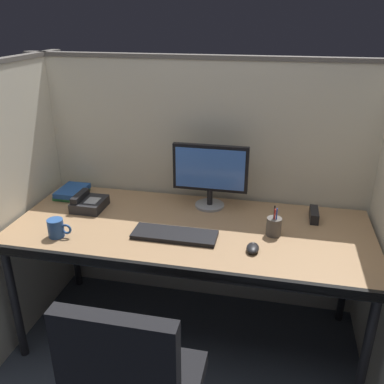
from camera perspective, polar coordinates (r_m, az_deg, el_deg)
ground_plane at (r=2.44m, az=-1.88°, el=-23.67°), size 8.00×8.00×0.00m
cubicle_partition_rear at (r=2.59m, az=1.83°, el=0.75°), size 2.21×0.06×1.57m
cubicle_partition_left at (r=2.50m, az=-23.67°, el=-2.17°), size 0.06×1.41×1.57m
desk at (r=2.23m, az=-0.34°, el=-6.04°), size 1.90×0.80×0.74m
monitor_center at (r=2.36m, az=2.51°, el=2.76°), size 0.43×0.17×0.37m
keyboard_main at (r=2.12m, az=-2.39°, el=-5.88°), size 0.43×0.15×0.02m
computer_mouse at (r=2.02m, az=8.33°, el=-7.61°), size 0.06×0.10×0.04m
coffee_mug at (r=2.21m, az=-18.10°, el=-4.72°), size 0.13×0.08×0.09m
desk_phone at (r=2.48m, az=-14.00°, el=-1.50°), size 0.17×0.19×0.09m
red_stapler at (r=2.38m, az=16.38°, el=-3.00°), size 0.04×0.15×0.06m
pen_cup at (r=2.16m, az=11.16°, el=-4.64°), size 0.08×0.08×0.16m
book_stack at (r=2.68m, az=-16.13°, el=0.02°), size 0.16×0.22×0.05m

